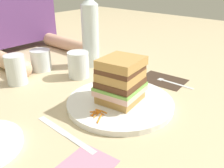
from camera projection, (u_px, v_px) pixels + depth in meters
ground_plane at (118, 101)px, 0.70m from camera, size 3.00×3.00×0.00m
main_plate at (120, 102)px, 0.67m from camera, size 0.29×0.29×0.02m
sandwich at (121, 80)px, 0.64m from camera, size 0.13×0.12×0.12m
carrot_shred_0 at (98, 112)px, 0.61m from camera, size 0.02×0.00×0.00m
carrot_shred_1 at (104, 112)px, 0.61m from camera, size 0.00×0.02×0.00m
carrot_shred_2 at (99, 119)px, 0.58m from camera, size 0.03×0.02×0.00m
carrot_shred_3 at (100, 117)px, 0.59m from camera, size 0.02×0.01×0.00m
carrot_shred_4 at (100, 112)px, 0.61m from camera, size 0.01×0.03×0.00m
carrot_shred_5 at (95, 112)px, 0.61m from camera, size 0.02×0.02×0.00m
carrot_shred_6 at (93, 114)px, 0.60m from camera, size 0.02×0.02×0.00m
carrot_shred_7 at (96, 113)px, 0.60m from camera, size 0.03×0.01×0.00m
carrot_shred_8 at (97, 115)px, 0.60m from camera, size 0.03×0.01×0.00m
carrot_shred_9 at (99, 110)px, 0.62m from camera, size 0.01×0.02×0.00m
carrot_shred_10 at (132, 90)px, 0.72m from camera, size 0.02×0.03×0.00m
carrot_shred_11 at (134, 88)px, 0.74m from camera, size 0.02×0.01×0.00m
carrot_shred_12 at (134, 85)px, 0.76m from camera, size 0.02×0.00×0.00m
carrot_shred_13 at (129, 87)px, 0.74m from camera, size 0.01×0.02×0.00m
carrot_shred_14 at (135, 88)px, 0.74m from camera, size 0.02×0.01×0.00m
carrot_shred_15 at (139, 84)px, 0.76m from camera, size 0.02×0.03×0.00m
carrot_shred_16 at (136, 86)px, 0.75m from camera, size 0.03×0.00×0.00m
carrot_shred_17 at (140, 86)px, 0.75m from camera, size 0.01×0.03×0.00m
carrot_shred_18 at (134, 89)px, 0.73m from camera, size 0.01×0.02×0.00m
napkin_dark at (163, 80)px, 0.83m from camera, size 0.12×0.16×0.00m
fork at (168, 81)px, 0.81m from camera, size 0.02×0.17×0.00m
knife at (67, 134)px, 0.55m from camera, size 0.02×0.20×0.00m
juice_glass at (79, 66)px, 0.84m from camera, size 0.07×0.07×0.09m
water_bottle at (90, 32)px, 0.91m from camera, size 0.06×0.06×0.30m
empty_tumbler_0 at (16, 70)px, 0.79m from camera, size 0.06×0.06×0.10m
empty_tumbler_1 at (42, 60)px, 0.91m from camera, size 0.07×0.07×0.08m
napkin_pink at (87, 166)px, 0.46m from camera, size 0.11×0.10×0.00m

